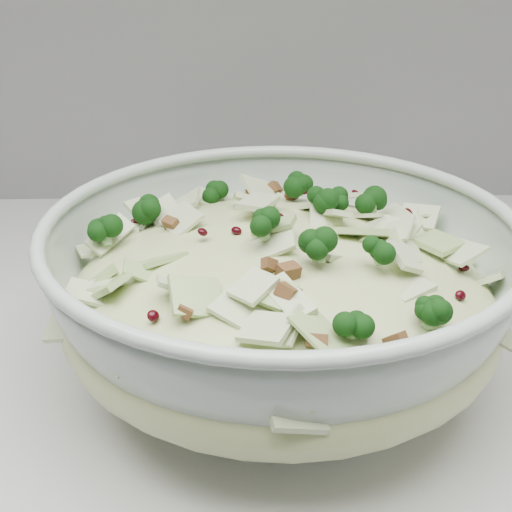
{
  "coord_description": "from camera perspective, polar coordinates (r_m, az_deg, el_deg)",
  "views": [
    {
      "loc": [
        0.56,
        1.17,
        1.22
      ],
      "look_at": [
        0.57,
        1.62,
        0.99
      ],
      "focal_mm": 50.0,
      "sensor_mm": 36.0,
      "label": 1
    }
  ],
  "objects": [
    {
      "name": "mixing_bowl",
      "position": [
        0.5,
        1.95,
        -3.59
      ],
      "size": [
        0.37,
        0.37,
        0.13
      ],
      "rotation": [
        0.0,
        0.0,
        0.15
      ],
      "color": "#A8B8AD",
      "rests_on": "counter"
    },
    {
      "name": "salad",
      "position": [
        0.49,
        1.99,
        -1.44
      ],
      "size": [
        0.32,
        0.32,
        0.13
      ],
      "rotation": [
        0.0,
        0.0,
        -0.07
      ],
      "color": "#C1CD8C",
      "rests_on": "mixing_bowl"
    }
  ]
}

